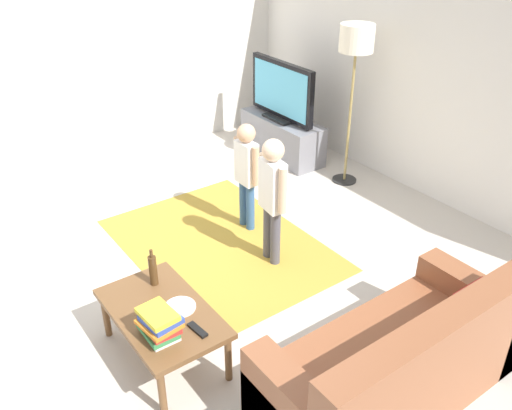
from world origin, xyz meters
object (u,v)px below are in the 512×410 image
object	(u,v)px
tv_stand	(282,137)
bottle	(153,270)
tv	(282,91)
child_center	(272,191)
floor_lamp	(356,47)
book_stack	(159,324)
child_near_tv	(247,167)
couch	(401,369)
tv_remote	(197,330)
coffee_table	(162,316)
plate	(180,307)

from	to	relation	value
tv_stand	bottle	bearing A→B (deg)	-54.56
tv	child_center	bearing A→B (deg)	-40.25
tv_stand	child_center	bearing A→B (deg)	-40.65
floor_lamp	book_stack	distance (m)	3.61
tv	child_near_tv	bearing A→B (deg)	-49.18
couch	child_center	distance (m)	1.84
book_stack	bottle	xyz separation A→B (m)	(-0.52, 0.22, 0.02)
child_near_tv	tv_remote	size ratio (longest dim) A/B	6.44
coffee_table	tv	bearing A→B (deg)	128.58
floor_lamp	coffee_table	world-z (taller)	floor_lamp
child_center	bottle	size ratio (longest dim) A/B	3.96
child_center	child_near_tv	bearing A→B (deg)	166.01
floor_lamp	book_stack	xyz separation A→B (m)	(1.49, -3.13, -1.02)
couch	coffee_table	size ratio (longest dim) A/B	1.80
tv_stand	book_stack	world-z (taller)	book_stack
child_near_tv	coffee_table	xyz separation A→B (m)	(1.11, -1.50, -0.29)
bottle	tv_remote	bearing A→B (deg)	0.00
floor_lamp	child_center	world-z (taller)	floor_lamp
coffee_table	book_stack	xyz separation A→B (m)	(0.22, -0.12, 0.15)
floor_lamp	child_near_tv	xyz separation A→B (m)	(0.16, -1.51, -0.89)
floor_lamp	coffee_table	bearing A→B (deg)	-67.15
child_near_tv	tv_remote	distance (m)	2.02
child_near_tv	book_stack	size ratio (longest dim) A/B	3.67
book_stack	tv_stand	bearing A→B (deg)	129.86
plate	tv	bearing A→B (deg)	130.41
tv_stand	couch	world-z (taller)	couch
tv_stand	book_stack	xyz separation A→B (m)	(2.48, -2.98, 0.28)
tv	tv_remote	distance (m)	3.78
couch	child_near_tv	xyz separation A→B (m)	(-2.36, 0.46, 0.37)
book_stack	coffee_table	bearing A→B (deg)	151.82
coffee_table	tv_remote	size ratio (longest dim) A/B	5.88
floor_lamp	child_near_tv	distance (m)	1.75
coffee_table	child_center	bearing A→B (deg)	110.72
plate	bottle	bearing A→B (deg)	-176.73
book_stack	floor_lamp	bearing A→B (deg)	115.47
couch	book_stack	xyz separation A→B (m)	(-1.03, -1.16, 0.23)
tv_stand	child_center	world-z (taller)	child_center
bottle	plate	xyz separation A→B (m)	(0.35, 0.02, -0.12)
tv	plate	world-z (taller)	tv
floor_lamp	bottle	size ratio (longest dim) A/B	5.95
floor_lamp	bottle	xyz separation A→B (m)	(0.97, -2.91, -1.00)
child_center	tv_remote	bearing A→B (deg)	-56.44
tv	book_stack	world-z (taller)	tv
coffee_table	bottle	bearing A→B (deg)	161.57
tv	child_center	xyz separation A→B (m)	(1.75, -1.48, -0.13)
couch	book_stack	size ratio (longest dim) A/B	6.04
child_center	plate	bearing A→B (deg)	-65.50
couch	child_near_tv	distance (m)	2.44
floor_lamp	child_center	xyz separation A→B (m)	(0.76, -1.65, -0.83)
tv	couch	distance (m)	3.99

